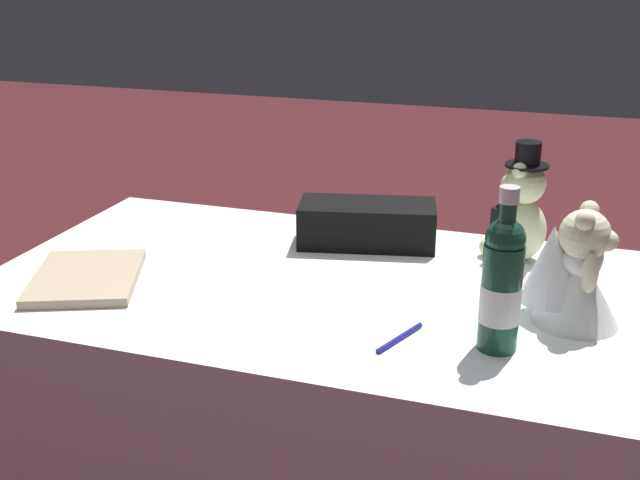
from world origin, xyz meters
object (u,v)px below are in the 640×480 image
signing_pen (401,337)px  gift_case_black (367,224)px  champagne_bottle (502,283)px  teddy_bear_groom (519,214)px  teddy_bear_bride (572,272)px  guestbook (86,278)px

signing_pen → gift_case_black: (-0.20, 0.49, 0.05)m
champagne_bottle → gift_case_black: (-0.38, 0.46, -0.08)m
champagne_bottle → teddy_bear_groom: bearing=91.2°
teddy_bear_bride → signing_pen: size_ratio=1.69×
teddy_bear_bride → guestbook: teddy_bear_bride is taller
champagne_bottle → guestbook: bearing=178.3°
guestbook → teddy_bear_groom: bearing=4.1°
teddy_bear_bride → champagne_bottle: size_ratio=0.78×
teddy_bear_groom → gift_case_black: size_ratio=0.79×
gift_case_black → signing_pen: bearing=-67.5°
teddy_bear_groom → guestbook: (-0.91, -0.46, -0.10)m
teddy_bear_bride → champagne_bottle: bearing=-126.5°
teddy_bear_groom → teddy_bear_bride: 0.35m
gift_case_black → guestbook: 0.69m
teddy_bear_bride → guestbook: 1.05m
champagne_bottle → guestbook: (-0.92, 0.03, -0.12)m
teddy_bear_bride → guestbook: size_ratio=0.84×
guestbook → champagne_bottle: bearing=-24.3°
signing_pen → guestbook: (-0.74, 0.05, 0.01)m
teddy_bear_bride → guestbook: (-1.04, -0.14, -0.10)m
signing_pen → gift_case_black: bearing=112.5°
signing_pen → gift_case_black: 0.53m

